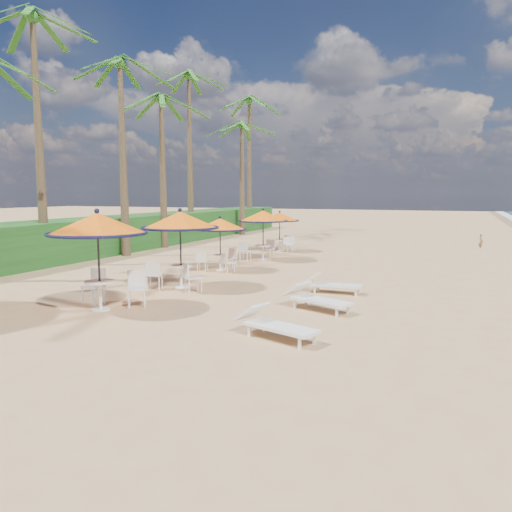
{
  "coord_description": "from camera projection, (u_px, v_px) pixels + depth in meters",
  "views": [
    {
      "loc": [
        3.43,
        -10.55,
        3.06
      ],
      "look_at": [
        -2.11,
        3.01,
        1.2
      ],
      "focal_mm": 35.0,
      "sensor_mm": 36.0,
      "label": 1
    }
  ],
  "objects": [
    {
      "name": "palm_3",
      "position": [
        120.0,
        75.0,
        23.27
      ],
      "size": [
        5.0,
        5.0,
        9.35
      ],
      "color": "brown",
      "rests_on": "ground"
    },
    {
      "name": "palm_7",
      "position": [
        249.0,
        109.0,
        39.54
      ],
      "size": [
        5.0,
        5.0,
        10.56
      ],
      "color": "brown",
      "rests_on": "ground"
    },
    {
      "name": "person",
      "position": [
        481.0,
        241.0,
        27.54
      ],
      "size": [
        0.29,
        0.36,
        0.85
      ],
      "primitive_type": "imported",
      "rotation": [
        0.0,
        0.0,
        1.9
      ],
      "color": "#876345",
      "rests_on": "ground"
    },
    {
      "name": "station_1",
      "position": [
        179.0,
        227.0,
        15.82
      ],
      "size": [
        2.48,
        2.48,
        2.58
      ],
      "color": "black",
      "rests_on": "ground"
    },
    {
      "name": "lounger_near",
      "position": [
        274.0,
        323.0,
        10.53
      ],
      "size": [
        2.01,
        1.22,
        0.69
      ],
      "rotation": [
        0.0,
        0.0,
        -0.35
      ],
      "color": "white",
      "rests_on": "ground"
    },
    {
      "name": "palm_2",
      "position": [
        33.0,
        32.0,
        19.94
      ],
      "size": [
        5.0,
        5.0,
        10.32
      ],
      "color": "brown",
      "rests_on": "ground"
    },
    {
      "name": "station_2",
      "position": [
        220.0,
        231.0,
        19.52
      ],
      "size": [
        2.07,
        2.07,
        2.16
      ],
      "color": "black",
      "rests_on": "ground"
    },
    {
      "name": "palm_5",
      "position": [
        189.0,
        86.0,
        32.31
      ],
      "size": [
        5.0,
        5.0,
        10.85
      ],
      "color": "brown",
      "rests_on": "ground"
    },
    {
      "name": "palm_4",
      "position": [
        161.0,
        109.0,
        27.13
      ],
      "size": [
        5.0,
        5.0,
        8.36
      ],
      "color": "brown",
      "rests_on": "ground"
    },
    {
      "name": "palm_6",
      "position": [
        242.0,
        131.0,
        35.77
      ],
      "size": [
        5.0,
        5.0,
        8.17
      ],
      "color": "brown",
      "rests_on": "ground"
    },
    {
      "name": "scrub_hedge",
      "position": [
        114.0,
        234.0,
        26.42
      ],
      "size": [
        3.0,
        40.0,
        1.8
      ],
      "primitive_type": "cube",
      "color": "#194716",
      "rests_on": "ground"
    },
    {
      "name": "lounger_far",
      "position": [
        330.0,
        283.0,
        15.31
      ],
      "size": [
        1.8,
        0.64,
        0.64
      ],
      "rotation": [
        0.0,
        0.0,
        0.05
      ],
      "color": "white",
      "rests_on": "ground"
    },
    {
      "name": "ground",
      "position": [
        292.0,
        328.0,
        11.37
      ],
      "size": [
        160.0,
        160.0,
        0.0
      ],
      "primitive_type": "plane",
      "color": "tan",
      "rests_on": "ground"
    },
    {
      "name": "station_0",
      "position": [
        99.0,
        233.0,
        12.92
      ],
      "size": [
        2.55,
        2.55,
        2.66
      ],
      "color": "black",
      "rests_on": "ground"
    },
    {
      "name": "station_4",
      "position": [
        281.0,
        222.0,
        26.05
      ],
      "size": [
        2.04,
        2.04,
        2.13
      ],
      "color": "black",
      "rests_on": "ground"
    },
    {
      "name": "lounger_mid",
      "position": [
        315.0,
        298.0,
        13.1
      ],
      "size": [
        2.01,
        1.3,
        0.69
      ],
      "rotation": [
        0.0,
        0.0,
        -0.39
      ],
      "color": "white",
      "rests_on": "ground"
    },
    {
      "name": "station_3",
      "position": [
        262.0,
        221.0,
        22.54
      ],
      "size": [
        2.27,
        2.27,
        2.37
      ],
      "color": "black",
      "rests_on": "ground"
    }
  ]
}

